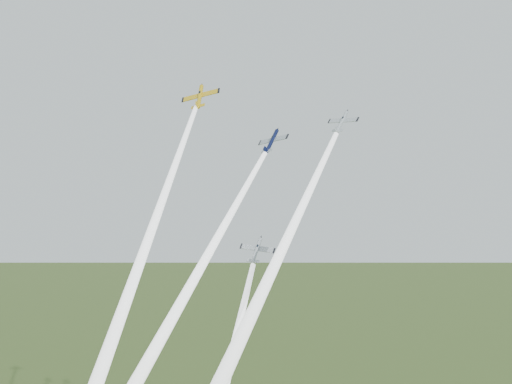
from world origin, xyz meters
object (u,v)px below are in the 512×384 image
(plane_navy, at_px, (272,141))
(plane_silver_low, at_px, (257,250))
(plane_yellow, at_px, (200,96))
(plane_silver_right, at_px, (342,121))

(plane_navy, bearing_deg, plane_silver_low, -64.84)
(plane_silver_low, bearing_deg, plane_navy, 90.61)
(plane_yellow, xyz_separation_m, plane_navy, (15.64, 0.46, -9.78))
(plane_silver_right, relative_size, plane_silver_low, 0.97)
(plane_silver_right, xyz_separation_m, plane_silver_low, (-14.49, -7.41, -24.10))
(plane_silver_right, bearing_deg, plane_navy, -170.47)
(plane_yellow, xyz_separation_m, plane_silver_right, (30.51, -2.35, -6.85))
(plane_navy, distance_m, plane_silver_low, 23.51)
(plane_navy, relative_size, plane_silver_low, 1.13)
(plane_navy, height_order, plane_silver_right, plane_silver_right)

